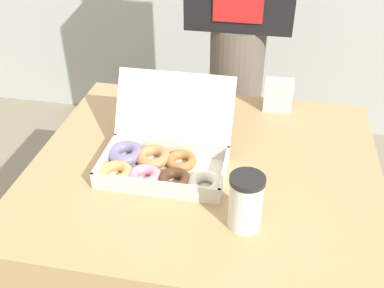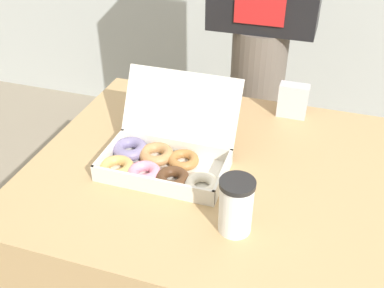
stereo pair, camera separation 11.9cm
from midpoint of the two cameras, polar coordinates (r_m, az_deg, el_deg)
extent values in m
cube|color=tan|center=(1.55, -0.85, -13.53)|extent=(1.00, 0.88, 0.73)
cube|color=silver|center=(1.27, -6.33, -3.80)|extent=(0.35, 0.20, 0.01)
cube|color=silver|center=(1.31, -13.56, -1.98)|extent=(0.01, 0.20, 0.04)
cube|color=silver|center=(1.22, 1.29, -3.83)|extent=(0.01, 0.20, 0.04)
cube|color=silver|center=(1.18, -7.69, -5.64)|extent=(0.35, 0.01, 0.04)
cube|color=silver|center=(1.33, -5.25, -0.46)|extent=(0.35, 0.01, 0.04)
cube|color=silver|center=(1.31, -4.88, 4.74)|extent=(0.35, 0.10, 0.18)
torus|color=tan|center=(1.26, -12.40, -3.70)|extent=(0.14, 0.14, 0.03)
torus|color=slate|center=(1.33, -10.99, -1.26)|extent=(0.11, 0.11, 0.03)
torus|color=pink|center=(1.24, -8.82, -4.18)|extent=(0.12, 0.12, 0.03)
torus|color=#B27F4C|center=(1.30, -7.57, -1.71)|extent=(0.14, 0.14, 0.03)
torus|color=#4C2D19|center=(1.21, -5.10, -4.67)|extent=(0.13, 0.13, 0.03)
torus|color=#A87038|center=(1.28, -4.03, -2.22)|extent=(0.13, 0.13, 0.03)
torus|color=silver|center=(1.20, -1.25, -5.19)|extent=(0.11, 0.11, 0.03)
cylinder|color=white|center=(1.07, 3.62, -7.73)|extent=(0.08, 0.08, 0.13)
cylinder|color=black|center=(1.02, 3.77, -4.68)|extent=(0.08, 0.08, 0.01)
cube|color=silver|center=(1.55, 8.76, 6.10)|extent=(0.10, 0.05, 0.12)
cylinder|color=#665B51|center=(2.01, 3.57, 2.39)|extent=(0.22, 0.22, 0.91)
camera|label=1|loc=(0.06, -92.86, -1.95)|focal=42.00mm
camera|label=2|loc=(0.06, 87.14, 1.95)|focal=42.00mm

